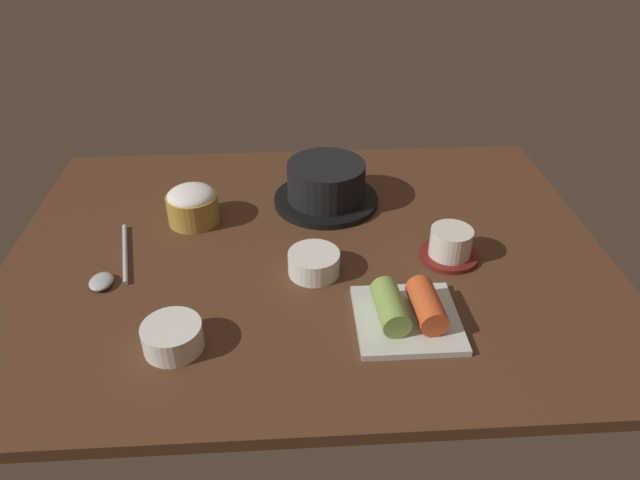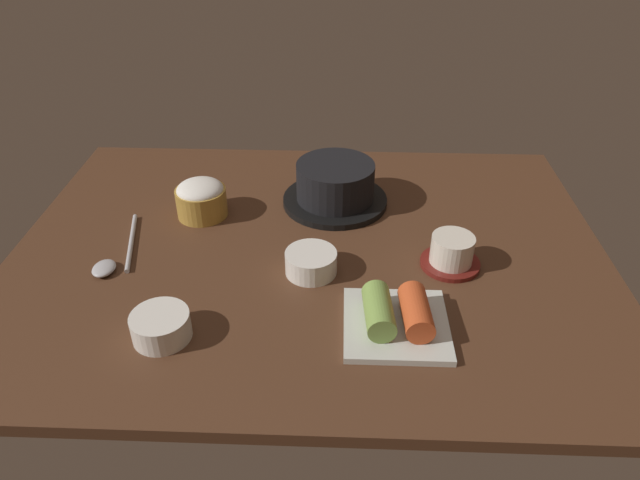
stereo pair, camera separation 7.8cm
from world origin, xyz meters
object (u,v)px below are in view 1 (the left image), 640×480
object	(u,v)px
stone_pot	(326,184)
kimchi_plate	(408,312)
spoon	(110,271)
rice_bowl	(192,204)
banchan_cup_center	(314,262)
tea_cup_with_saucer	(450,245)
side_bowl_near	(172,336)

from	to	relation	value
stone_pot	kimchi_plate	distance (cm)	35.66
stone_pot	spoon	distance (cm)	41.36
stone_pot	rice_bowl	xyz separation A→B (cm)	(-24.32, -5.17, -0.38)
banchan_cup_center	tea_cup_with_saucer	bearing A→B (deg)	6.74
tea_cup_with_saucer	kimchi_plate	bearing A→B (deg)	-122.84
stone_pot	banchan_cup_center	world-z (taller)	stone_pot
rice_bowl	side_bowl_near	distance (cm)	32.37
tea_cup_with_saucer	side_bowl_near	distance (cm)	46.07
rice_bowl	spoon	bearing A→B (deg)	-127.22
side_bowl_near	kimchi_plate	bearing A→B (deg)	5.43
tea_cup_with_saucer	spoon	world-z (taller)	tea_cup_with_saucer
rice_bowl	spoon	size ratio (longest dim) A/B	0.48
side_bowl_near	spoon	distance (cm)	21.31
banchan_cup_center	kimchi_plate	xyz separation A→B (cm)	(12.66, -12.52, -0.05)
stone_pot	rice_bowl	bearing A→B (deg)	-168.00
spoon	rice_bowl	bearing A→B (deg)	52.78
side_bowl_near	spoon	bearing A→B (deg)	126.31
rice_bowl	kimchi_plate	world-z (taller)	rice_bowl
tea_cup_with_saucer	banchan_cup_center	distance (cm)	22.63
rice_bowl	tea_cup_with_saucer	world-z (taller)	rice_bowl
banchan_cup_center	spoon	bearing A→B (deg)	177.32
side_bowl_near	tea_cup_with_saucer	bearing A→B (deg)	23.36
rice_bowl	stone_pot	bearing A→B (deg)	12.00
spoon	stone_pot	bearing A→B (deg)	29.58
stone_pot	banchan_cup_center	distance (cm)	22.22
stone_pot	tea_cup_with_saucer	xyz separation A→B (cm)	(19.03, -19.21, -1.36)
kimchi_plate	side_bowl_near	world-z (taller)	kimchi_plate
rice_bowl	banchan_cup_center	distance (cm)	26.79
stone_pot	side_bowl_near	bearing A→B (deg)	-121.83
stone_pot	spoon	size ratio (longest dim) A/B	1.04
banchan_cup_center	spoon	distance (cm)	32.49
tea_cup_with_saucer	banchan_cup_center	size ratio (longest dim) A/B	1.17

